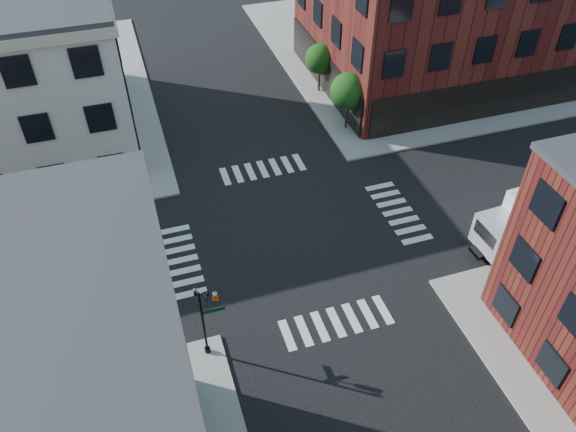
% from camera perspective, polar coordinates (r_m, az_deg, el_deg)
% --- Properties ---
extents(ground, '(120.00, 120.00, 0.00)m').
position_cam_1_polar(ground, '(34.42, 0.63, -1.92)').
color(ground, black).
rests_on(ground, ground).
extents(sidewalk_ne, '(30.00, 30.00, 0.15)m').
position_cam_1_polar(sidewalk_ne, '(58.22, 14.41, 16.49)').
color(sidewalk_ne, gray).
rests_on(sidewalk_ne, ground).
extents(building_ne, '(25.00, 16.00, 12.00)m').
position_cam_1_polar(building_ne, '(51.91, 17.84, 19.90)').
color(building_ne, '#431110').
rests_on(building_ne, ground).
extents(tree_near, '(2.69, 2.69, 4.49)m').
position_cam_1_polar(tree_near, '(42.34, 6.25, 12.39)').
color(tree_near, black).
rests_on(tree_near, ground).
extents(tree_far, '(2.43, 2.43, 4.07)m').
position_cam_1_polar(tree_far, '(47.36, 3.33, 15.52)').
color(tree_far, black).
rests_on(tree_far, ground).
extents(signal_pole, '(1.29, 1.24, 4.60)m').
position_cam_1_polar(signal_pole, '(26.91, -8.59, -9.91)').
color(signal_pole, black).
rests_on(signal_pole, ground).
extents(box_truck, '(8.10, 2.79, 3.62)m').
position_cam_1_polar(box_truck, '(36.01, 24.52, -0.15)').
color(box_truck, silver).
rests_on(box_truck, ground).
extents(traffic_cone, '(0.40, 0.40, 0.65)m').
position_cam_1_polar(traffic_cone, '(30.97, -7.44, -7.96)').
color(traffic_cone, '#E8490A').
rests_on(traffic_cone, ground).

